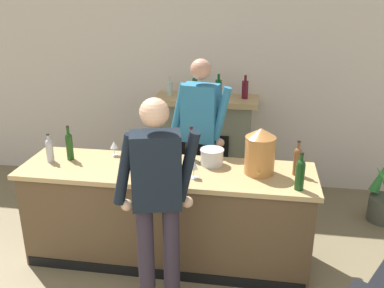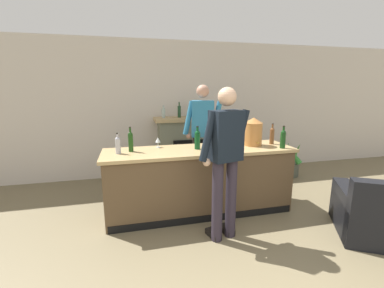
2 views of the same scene
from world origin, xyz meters
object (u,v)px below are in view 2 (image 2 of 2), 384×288
Objects in this scene: wine_glass_front_right at (218,144)px; wine_bottle_chardonnay_pale at (272,135)px; potted_plant_corner at (291,163)px; wine_bottle_burgundy_dark at (208,135)px; wine_glass_front_left at (158,140)px; ice_bucket_steel at (223,140)px; fireplace_stone at (186,146)px; wine_glass_mid_counter at (222,142)px; wine_bottle_cabernet_heavy at (118,144)px; copper_dispenser at (253,131)px; wine_bottle_riesling_slim at (198,139)px; armchair_black at (377,217)px; person_customer at (225,158)px; person_bartender at (202,135)px; wine_bottle_port_short at (283,138)px; wine_bottle_merlot_tall at (131,141)px.

wine_bottle_chardonnay_pale is at bearing 16.36° from wine_glass_front_right.
potted_plant_corner is 4.68× the size of wine_glass_front_right.
wine_glass_front_left is at bearing -179.04° from wine_bottle_burgundy_dark.
ice_bucket_steel is at bearing -22.92° from wine_bottle_burgundy_dark.
ice_bucket_steel is at bearing -80.67° from fireplace_stone.
wine_glass_mid_counter is (0.10, 0.08, 0.01)m from wine_glass_front_right.
potted_plant_corner is 3.67m from wine_bottle_cabernet_heavy.
wine_glass_mid_counter is at bearing -111.35° from ice_bucket_steel.
wine_glass_mid_counter is at bearing -24.66° from wine_glass_front_left.
wine_bottle_riesling_slim is at bearing -177.57° from copper_dispenser.
armchair_black is 2.02m from person_customer.
wine_glass_front_left is at bearing -152.42° from person_bartender.
wine_bottle_chardonnay_pale is (0.33, 0.02, -0.07)m from copper_dispenser.
wine_bottle_chardonnay_pale is at bearing 90.33° from wine_bottle_port_short.
person_bartender is at bearing 94.11° from wine_glass_mid_counter.
wine_bottle_port_short reaches higher than ice_bucket_steel.
wine_bottle_port_short is 1.02× the size of wine_bottle_chardonnay_pale.
ice_bucket_steel is at bearing 6.21° from wine_bottle_cabernet_heavy.
wine_bottle_cabernet_heavy is 1.34m from wine_bottle_burgundy_dark.
person_bartender is at bearing 87.47° from wine_glass_front_right.
copper_dispenser is 0.88m from wine_bottle_riesling_slim.
wine_bottle_cabernet_heavy is at bearing -179.58° from wine_bottle_riesling_slim.
person_customer is at bearing -37.84° from wine_bottle_merlot_tall.
armchair_black is at bearing -58.03° from fireplace_stone.
person_customer is 1.40m from person_bartender.
copper_dispenser is 0.44m from wine_bottle_port_short.
wine_glass_front_left is (-2.86, -0.85, 0.80)m from potted_plant_corner.
wine_glass_front_left is at bearing 175.55° from ice_bucket_steel.
fireplace_stone is 4.71× the size of wine_bottle_riesling_slim.
wine_glass_front_right reaches higher than potted_plant_corner.
wine_bottle_cabernet_heavy is (-1.29, -1.64, 0.46)m from fireplace_stone.
wine_glass_front_left is at bearing 172.06° from copper_dispenser.
wine_bottle_cabernet_heavy is at bearing -154.55° from wine_bottle_merlot_tall.
wine_bottle_merlot_tall reaches higher than wine_glass_mid_counter.
wine_bottle_merlot_tall reaches higher than armchair_black.
wine_glass_front_left is (-0.67, 0.98, 0.05)m from person_customer.
wine_bottle_riesling_slim is at bearing 168.75° from wine_bottle_port_short.
wine_bottle_riesling_slim is at bearing 153.52° from wine_glass_mid_counter.
wine_bottle_riesling_slim is 1.02× the size of wine_bottle_chardonnay_pale.
wine_bottle_burgundy_dark reaches higher than potted_plant_corner.
wine_glass_front_right is (-2.10, -1.32, 0.80)m from potted_plant_corner.
fireplace_stone is 4.59× the size of wine_bottle_burgundy_dark.
wine_bottle_port_short is 1.83× the size of wine_glass_mid_counter.
person_bartender reaches higher than person_customer.
person_bartender is (0.06, -0.98, 0.41)m from fireplace_stone.
person_customer reaches higher than armchair_black.
ice_bucket_steel is 1.26× the size of wine_glass_mid_counter.
wine_bottle_cabernet_heavy is 0.87× the size of wine_bottle_chardonnay_pale.
wine_bottle_cabernet_heavy is at bearing 158.87° from armchair_black.
wine_bottle_port_short is at bearing 25.27° from person_customer.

